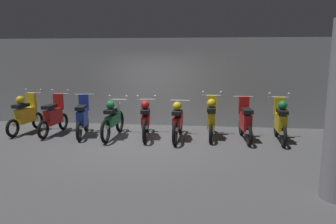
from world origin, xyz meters
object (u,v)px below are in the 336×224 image
at_px(motorbike_slot_0, 26,114).
at_px(motorbike_slot_3, 113,119).
at_px(motorbike_slot_4, 146,119).
at_px(motorbike_slot_8, 280,121).
at_px(motorbike_slot_2, 83,118).
at_px(motorbike_slot_6, 211,118).
at_px(motorbike_slot_1, 54,116).
at_px(motorbike_slot_7, 245,121).
at_px(motorbike_slot_5, 178,121).

bearing_deg(motorbike_slot_0, motorbike_slot_3, -4.96).
xyz_separation_m(motorbike_slot_3, motorbike_slot_4, (0.93, 0.11, 0.00)).
bearing_deg(motorbike_slot_8, motorbike_slot_2, 179.91).
bearing_deg(motorbike_slot_3, motorbike_slot_4, 6.62).
distance_m(motorbike_slot_2, motorbike_slot_6, 3.72).
height_order(motorbike_slot_1, motorbike_slot_6, same).
relative_size(motorbike_slot_2, motorbike_slot_7, 0.99).
relative_size(motorbike_slot_2, motorbike_slot_6, 0.99).
bearing_deg(motorbike_slot_1, motorbike_slot_4, -1.47).
xyz_separation_m(motorbike_slot_6, motorbike_slot_8, (1.85, -0.17, 0.00)).
xyz_separation_m(motorbike_slot_0, motorbike_slot_4, (3.70, -0.13, -0.04)).
xyz_separation_m(motorbike_slot_4, motorbike_slot_6, (1.86, 0.14, 0.04)).
bearing_deg(motorbike_slot_5, motorbike_slot_2, 178.22).
bearing_deg(motorbike_slot_6, motorbike_slot_8, -5.10).
distance_m(motorbike_slot_1, motorbike_slot_7, 5.56).
bearing_deg(motorbike_slot_5, motorbike_slot_1, 177.22).
height_order(motorbike_slot_6, motorbike_slot_7, motorbike_slot_6).
relative_size(motorbike_slot_3, motorbike_slot_8, 1.16).
relative_size(motorbike_slot_0, motorbike_slot_1, 1.00).
height_order(motorbike_slot_1, motorbike_slot_4, motorbike_slot_1).
relative_size(motorbike_slot_6, motorbike_slot_8, 1.00).
bearing_deg(motorbike_slot_4, motorbike_slot_0, 177.93).
xyz_separation_m(motorbike_slot_3, motorbike_slot_7, (3.70, 0.10, -0.00)).
bearing_deg(motorbike_slot_7, motorbike_slot_6, 170.96).
height_order(motorbike_slot_4, motorbike_slot_5, motorbike_slot_4).
height_order(motorbike_slot_3, motorbike_slot_5, motorbike_slot_3).
bearing_deg(motorbike_slot_2, motorbike_slot_4, 0.66).
bearing_deg(motorbike_slot_6, motorbike_slot_5, -165.29).
distance_m(motorbike_slot_6, motorbike_slot_8, 1.86).
distance_m(motorbike_slot_5, motorbike_slot_7, 1.85).
relative_size(motorbike_slot_5, motorbike_slot_6, 1.16).
xyz_separation_m(motorbike_slot_0, motorbike_slot_1, (0.93, -0.06, -0.04)).
bearing_deg(motorbike_slot_4, motorbike_slot_2, -179.34).
bearing_deg(motorbike_slot_4, motorbike_slot_5, -6.64).
xyz_separation_m(motorbike_slot_3, motorbike_slot_6, (2.78, 0.24, 0.04)).
bearing_deg(motorbike_slot_7, motorbike_slot_3, -178.52).
height_order(motorbike_slot_2, motorbike_slot_7, same).
distance_m(motorbike_slot_1, motorbike_slot_3, 1.86).
relative_size(motorbike_slot_5, motorbike_slot_7, 1.16).
xyz_separation_m(motorbike_slot_4, motorbike_slot_7, (2.78, -0.01, -0.00)).
bearing_deg(motorbike_slot_0, motorbike_slot_8, -1.27).
height_order(motorbike_slot_3, motorbike_slot_8, motorbike_slot_8).
distance_m(motorbike_slot_0, motorbike_slot_5, 4.64).
height_order(motorbike_slot_0, motorbike_slot_2, motorbike_slot_0).
distance_m(motorbike_slot_3, motorbike_slot_7, 3.71).
bearing_deg(motorbike_slot_4, motorbike_slot_3, -173.38).
xyz_separation_m(motorbike_slot_0, motorbike_slot_7, (6.48, -0.15, -0.04)).
bearing_deg(motorbike_slot_1, motorbike_slot_5, -2.78).
bearing_deg(motorbike_slot_6, motorbike_slot_1, -179.21).
xyz_separation_m(motorbike_slot_1, motorbike_slot_3, (1.85, -0.18, 0.00)).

